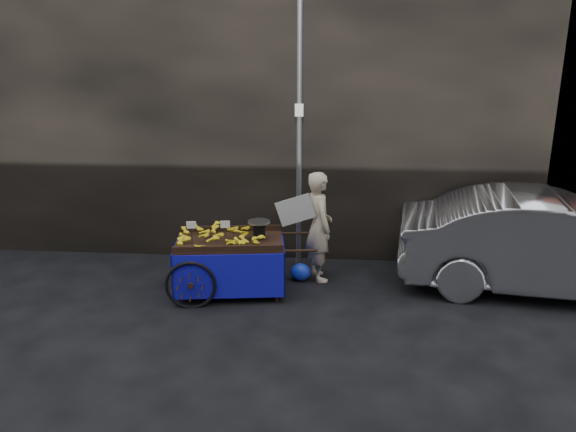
# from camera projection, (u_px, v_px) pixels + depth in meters

# --- Properties ---
(ground) EXTENTS (80.00, 80.00, 0.00)m
(ground) POSITION_uv_depth(u_px,v_px,m) (270.00, 301.00, 7.54)
(ground) COLOR black
(ground) RESTS_ON ground
(building_wall) EXTENTS (13.50, 2.00, 5.00)m
(building_wall) POSITION_uv_depth(u_px,v_px,m) (309.00, 95.00, 9.26)
(building_wall) COLOR black
(building_wall) RESTS_ON ground
(street_pole) EXTENTS (0.12, 0.10, 4.00)m
(street_pole) POSITION_uv_depth(u_px,v_px,m) (299.00, 137.00, 8.17)
(street_pole) COLOR slate
(street_pole) RESTS_ON ground
(banana_cart) EXTENTS (2.09, 1.17, 1.08)m
(banana_cart) POSITION_uv_depth(u_px,v_px,m) (226.00, 246.00, 7.63)
(banana_cart) COLOR black
(banana_cart) RESTS_ON ground
(vendor) EXTENTS (0.90, 0.68, 1.60)m
(vendor) POSITION_uv_depth(u_px,v_px,m) (319.00, 226.00, 8.03)
(vendor) COLOR #BDAA8C
(vendor) RESTS_ON ground
(plastic_bag) EXTENTS (0.29, 0.23, 0.26)m
(plastic_bag) POSITION_uv_depth(u_px,v_px,m) (301.00, 272.00, 8.14)
(plastic_bag) COLOR #1933C0
(plastic_bag) RESTS_ON ground
(parked_car) EXTENTS (4.31, 1.97, 1.37)m
(parked_car) POSITION_uv_depth(u_px,v_px,m) (554.00, 244.00, 7.65)
(parked_car) COLOR silver
(parked_car) RESTS_ON ground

